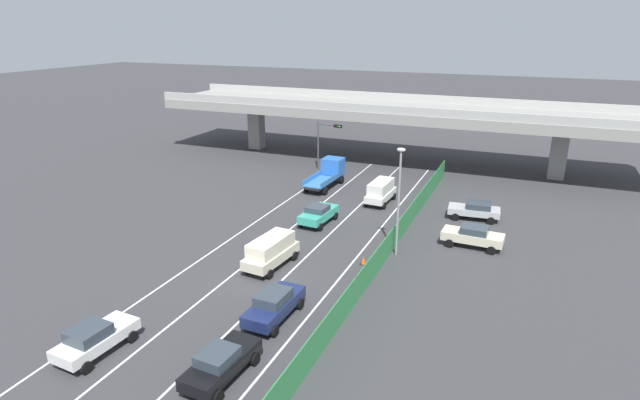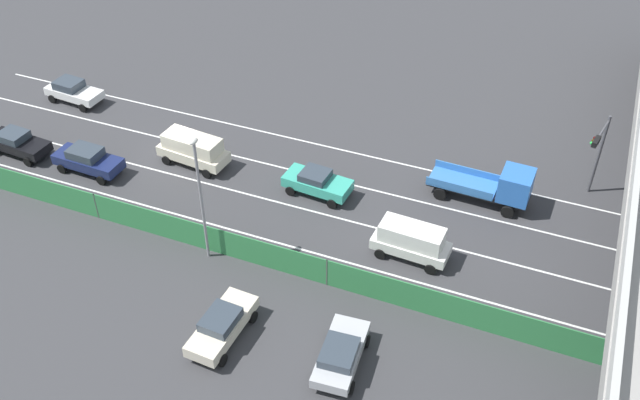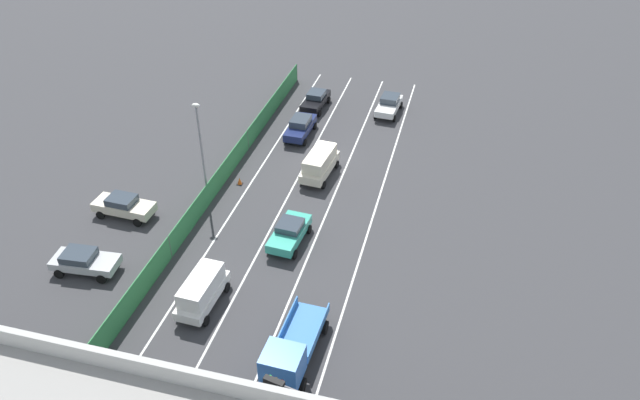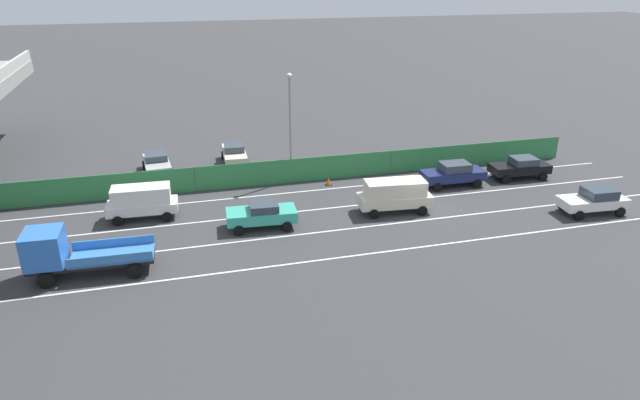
% 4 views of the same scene
% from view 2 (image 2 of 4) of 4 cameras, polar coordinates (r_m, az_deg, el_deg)
% --- Properties ---
extents(ground_plane, '(300.00, 300.00, 0.00)m').
position_cam_2_polar(ground_plane, '(49.24, -11.32, 3.29)').
color(ground_plane, '#38383A').
extents(lane_line_left_edge, '(0.14, 48.64, 0.01)m').
position_cam_2_polar(lane_line_left_edge, '(50.24, -2.13, 4.91)').
color(lane_line_left_edge, silver).
rests_on(lane_line_left_edge, ground).
extents(lane_line_mid_left, '(0.14, 48.64, 0.01)m').
position_cam_2_polar(lane_line_mid_left, '(47.72, -3.79, 2.78)').
color(lane_line_mid_left, silver).
rests_on(lane_line_mid_left, ground).
extents(lane_line_mid_right, '(0.14, 48.64, 0.01)m').
position_cam_2_polar(lane_line_mid_right, '(45.32, -5.63, 0.43)').
color(lane_line_mid_right, silver).
rests_on(lane_line_mid_right, ground).
extents(lane_line_right_edge, '(0.14, 48.64, 0.01)m').
position_cam_2_polar(lane_line_right_edge, '(43.06, -7.66, -2.19)').
color(lane_line_right_edge, silver).
rests_on(lane_line_right_edge, ground).
extents(green_fence, '(0.10, 44.74, 1.82)m').
position_cam_2_polar(green_fence, '(41.17, -9.11, -2.97)').
color(green_fence, '#338447').
rests_on(green_fence, ground).
extents(car_sedan_black, '(2.17, 4.54, 1.63)m').
position_cam_2_polar(car_sedan_black, '(52.37, -22.96, 4.25)').
color(car_sedan_black, black).
rests_on(car_sedan_black, ground).
extents(car_sedan_navy, '(2.06, 4.66, 1.74)m').
position_cam_2_polar(car_sedan_navy, '(48.93, -18.02, 3.10)').
color(car_sedan_navy, navy).
rests_on(car_sedan_navy, ground).
extents(car_taxi_teal, '(2.29, 4.36, 1.61)m').
position_cam_2_polar(car_taxi_teal, '(44.69, -0.23, 1.45)').
color(car_taxi_teal, teal).
rests_on(car_taxi_teal, ground).
extents(car_van_white, '(2.12, 4.43, 2.14)m').
position_cam_2_polar(car_van_white, '(40.37, 7.28, -3.19)').
color(car_van_white, silver).
rests_on(car_van_white, ground).
extents(car_van_cream, '(2.40, 4.88, 2.14)m').
position_cam_2_polar(car_van_cream, '(47.80, -10.08, 4.05)').
color(car_van_cream, beige).
rests_on(car_van_cream, ground).
extents(car_sedan_white, '(2.27, 4.43, 1.67)m').
position_cam_2_polar(car_sedan_white, '(57.07, -19.07, 8.23)').
color(car_sedan_white, white).
rests_on(car_sedan_white, ground).
extents(flatbed_truck_blue, '(2.48, 6.28, 2.62)m').
position_cam_2_polar(flatbed_truck_blue, '(44.95, 14.06, 1.07)').
color(flatbed_truck_blue, black).
rests_on(flatbed_truck_blue, ground).
extents(parked_sedan_cream, '(4.56, 2.12, 1.64)m').
position_cam_2_polar(parked_sedan_cream, '(36.41, -7.81, -9.82)').
color(parked_sedan_cream, beige).
rests_on(parked_sedan_cream, ground).
extents(parked_wagon_silver, '(4.43, 2.35, 1.52)m').
position_cam_2_polar(parked_wagon_silver, '(34.99, 1.64, -12.13)').
color(parked_wagon_silver, '#B2B5B7').
rests_on(parked_wagon_silver, ground).
extents(traffic_light, '(3.15, 0.89, 5.58)m').
position_cam_2_polar(traffic_light, '(45.45, 21.27, 3.89)').
color(traffic_light, '#47474C').
rests_on(traffic_light, ground).
extents(street_lamp, '(0.60, 0.36, 8.00)m').
position_cam_2_polar(street_lamp, '(38.28, -9.54, 0.83)').
color(street_lamp, gray).
rests_on(street_lamp, ground).
extents(traffic_cone, '(0.47, 0.47, 0.60)m').
position_cam_2_polar(traffic_cone, '(43.27, -10.58, -1.85)').
color(traffic_cone, orange).
rests_on(traffic_cone, ground).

